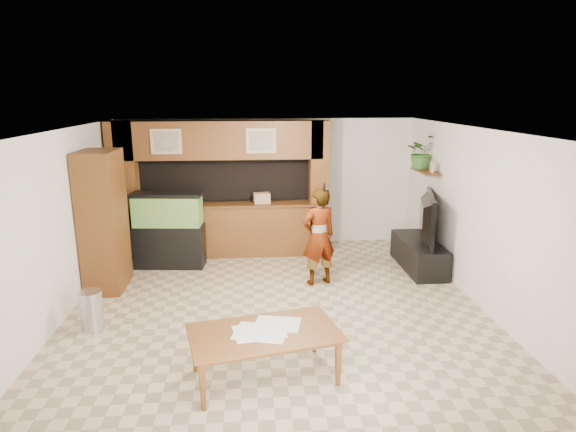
{
  "coord_description": "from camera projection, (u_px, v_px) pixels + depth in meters",
  "views": [
    {
      "loc": [
        -0.37,
        -6.57,
        3.07
      ],
      "look_at": [
        0.21,
        0.6,
        1.25
      ],
      "focal_mm": 30.0,
      "sensor_mm": 36.0,
      "label": 1
    }
  ],
  "objects": [
    {
      "name": "wall_left",
      "position": [
        58.0,
        228.0,
        6.58
      ],
      "size": [
        0.0,
        6.5,
        6.5
      ],
      "primitive_type": "plane",
      "rotation": [
        1.57,
        0.0,
        1.57
      ],
      "color": "silver",
      "rests_on": "floor"
    },
    {
      "name": "potted_plant",
      "position": [
        421.0,
        152.0,
        8.92
      ],
      "size": [
        0.72,
        0.69,
        0.63
      ],
      "primitive_type": "imported",
      "rotation": [
        0.0,
        0.0,
        0.43
      ],
      "color": "#316327",
      "rests_on": "wall_shelf"
    },
    {
      "name": "ceiling",
      "position": [
        276.0,
        130.0,
        6.49
      ],
      "size": [
        6.5,
        6.5,
        0.0
      ],
      "primitive_type": "plane",
      "color": "white",
      "rests_on": "wall_back"
    },
    {
      "name": "newspaper_c",
      "position": [
        278.0,
        324.0,
        5.4
      ],
      "size": [
        0.56,
        0.46,
        0.01
      ],
      "primitive_type": "cube",
      "rotation": [
        0.0,
        0.0,
        -0.21
      ],
      "color": "silver",
      "rests_on": "dining_table"
    },
    {
      "name": "newspaper_a",
      "position": [
        261.0,
        332.0,
        5.2
      ],
      "size": [
        0.65,
        0.54,
        0.01
      ],
      "primitive_type": "cube",
      "rotation": [
        0.0,
        0.0,
        -0.27
      ],
      "color": "silver",
      "rests_on": "dining_table"
    },
    {
      "name": "dining_table",
      "position": [
        265.0,
        357.0,
        5.27
      ],
      "size": [
        1.77,
        1.22,
        0.57
      ],
      "primitive_type": "imported",
      "rotation": [
        0.0,
        0.0,
        0.22
      ],
      "color": "#602E16",
      "rests_on": "floor"
    },
    {
      "name": "television",
      "position": [
        421.0,
        217.0,
        8.53
      ],
      "size": [
        0.63,
        1.5,
        0.87
      ],
      "primitive_type": "imported",
      "rotation": [
        0.0,
        0.0,
        1.27
      ],
      "color": "black",
      "rests_on": "tv_stand"
    },
    {
      "name": "floor",
      "position": [
        277.0,
        308.0,
        7.13
      ],
      "size": [
        6.5,
        6.5,
        0.0
      ],
      "primitive_type": "plane",
      "color": "tan",
      "rests_on": "ground"
    },
    {
      "name": "tv_stand",
      "position": [
        418.0,
        254.0,
        8.7
      ],
      "size": [
        0.57,
        1.56,
        0.52
      ],
      "primitive_type": "cube",
      "color": "black",
      "rests_on": "floor"
    },
    {
      "name": "wall_shelf",
      "position": [
        425.0,
        171.0,
        8.81
      ],
      "size": [
        0.25,
        0.9,
        0.04
      ],
      "primitive_type": "cube",
      "color": "#602E16",
      "rests_on": "wall_right"
    },
    {
      "name": "counter_box",
      "position": [
        262.0,
        198.0,
        9.2
      ],
      "size": [
        0.33,
        0.25,
        0.2
      ],
      "primitive_type": "cube",
      "rotation": [
        0.0,
        0.0,
        0.16
      ],
      "color": "tan",
      "rests_on": "partition"
    },
    {
      "name": "wall_clock",
      "position": [
        81.0,
        173.0,
        7.4
      ],
      "size": [
        0.05,
        0.25,
        0.25
      ],
      "color": "black",
      "rests_on": "wall_left"
    },
    {
      "name": "wall_back",
      "position": [
        268.0,
        182.0,
        9.95
      ],
      "size": [
        6.0,
        0.0,
        6.0
      ],
      "primitive_type": "plane",
      "rotation": [
        1.57,
        0.0,
        0.0
      ],
      "color": "silver",
      "rests_on": "floor"
    },
    {
      "name": "partition",
      "position": [
        220.0,
        188.0,
        9.28
      ],
      "size": [
        4.2,
        0.99,
        2.6
      ],
      "color": "brown",
      "rests_on": "floor"
    },
    {
      "name": "newspaper_b",
      "position": [
        259.0,
        332.0,
        5.22
      ],
      "size": [
        0.61,
        0.49,
        0.01
      ],
      "primitive_type": "cube",
      "rotation": [
        0.0,
        0.0,
        0.18
      ],
      "color": "silver",
      "rests_on": "dining_table"
    },
    {
      "name": "microphone",
      "position": [
        324.0,
        187.0,
        7.5
      ],
      "size": [
        0.03,
        0.1,
        0.15
      ],
      "primitive_type": "cylinder",
      "rotation": [
        0.44,
        0.0,
        0.0
      ],
      "color": "black",
      "rests_on": "person"
    },
    {
      "name": "aquarium",
      "position": [
        169.0,
        231.0,
        8.7
      ],
      "size": [
        1.24,
        0.47,
        1.38
      ],
      "rotation": [
        0.0,
        0.0,
        -0.09
      ],
      "color": "black",
      "rests_on": "floor"
    },
    {
      "name": "pantry_cabinet",
      "position": [
        103.0,
        221.0,
        7.63
      ],
      "size": [
        0.56,
        0.91,
        2.23
      ],
      "primitive_type": "cube",
      "color": "#602E16",
      "rests_on": "floor"
    },
    {
      "name": "trash_can",
      "position": [
        91.0,
        311.0,
        6.4
      ],
      "size": [
        0.3,
        0.3,
        0.55
      ],
      "primitive_type": "cylinder",
      "color": "#B2B2B7",
      "rests_on": "floor"
    },
    {
      "name": "photo_frame",
      "position": [
        432.0,
        168.0,
        8.49
      ],
      "size": [
        0.03,
        0.14,
        0.19
      ],
      "primitive_type": "cube",
      "rotation": [
        0.0,
        0.0,
        -0.03
      ],
      "color": "tan",
      "rests_on": "wall_shelf"
    },
    {
      "name": "person",
      "position": [
        319.0,
        237.0,
        7.86
      ],
      "size": [
        0.69,
        0.56,
        1.62
      ],
      "primitive_type": "imported",
      "rotation": [
        0.0,
        0.0,
        3.48
      ],
      "color": "#937250",
      "rests_on": "floor"
    },
    {
      "name": "wall_right",
      "position": [
        481.0,
        219.0,
        7.04
      ],
      "size": [
        0.0,
        6.5,
        6.5
      ],
      "primitive_type": "plane",
      "rotation": [
        1.57,
        0.0,
        -1.57
      ],
      "color": "silver",
      "rests_on": "floor"
    }
  ]
}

